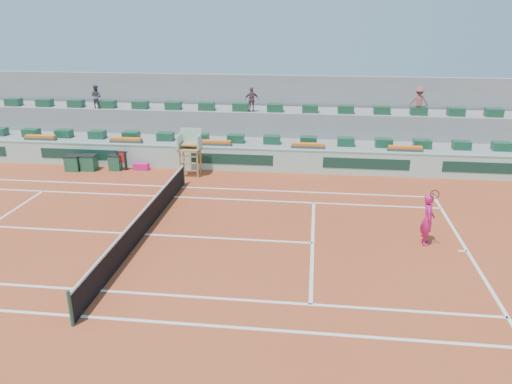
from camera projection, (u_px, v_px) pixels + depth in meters
ground at (145, 234)px, 19.08m from camera, size 90.00×90.00×0.00m
seating_tier_lower at (204, 148)px, 28.86m from camera, size 36.00×4.00×1.20m
seating_tier_upper at (210, 130)px, 30.11m from camera, size 36.00×2.40×2.60m
stadium_back_wall at (214, 110)px, 31.29m from camera, size 36.00×0.40×4.40m
player_bag at (141, 167)px, 26.77m from camera, size 0.82×0.36×0.36m
spectator_left at (96, 97)px, 29.44m from camera, size 0.77×0.66×1.37m
spectator_mid at (252, 100)px, 28.37m from camera, size 0.88×0.55×1.39m
spectator_right at (419, 101)px, 27.38m from camera, size 1.06×0.67×1.56m
court_lines at (145, 234)px, 19.08m from camera, size 23.89×11.09×0.01m
tennis_net at (144, 222)px, 18.90m from camera, size 0.10×11.97×1.10m
advertising_hoarding at (196, 157)px, 26.79m from camera, size 36.00×0.34×1.26m
umpire_chair at (190, 146)px, 25.54m from camera, size 1.10×0.90×2.40m
seat_row_lower at (200, 137)px, 27.73m from camera, size 32.90×0.60×0.44m
seat_row_upper at (207, 106)px, 29.03m from camera, size 32.90×0.60×0.44m
flower_planters at (170, 142)px, 27.19m from camera, size 26.80×0.36×0.28m
drink_cooler_a at (115, 162)px, 26.66m from camera, size 0.64×0.55×0.84m
drink_cooler_b at (89, 162)px, 26.65m from camera, size 0.81×0.70×0.84m
drink_cooler_c at (73, 163)px, 26.59m from camera, size 0.79×0.68×0.84m
towel_rack at (122, 159)px, 26.61m from camera, size 0.67×0.11×1.03m
tennis_player at (428, 219)px, 18.00m from camera, size 0.53×0.93×2.28m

